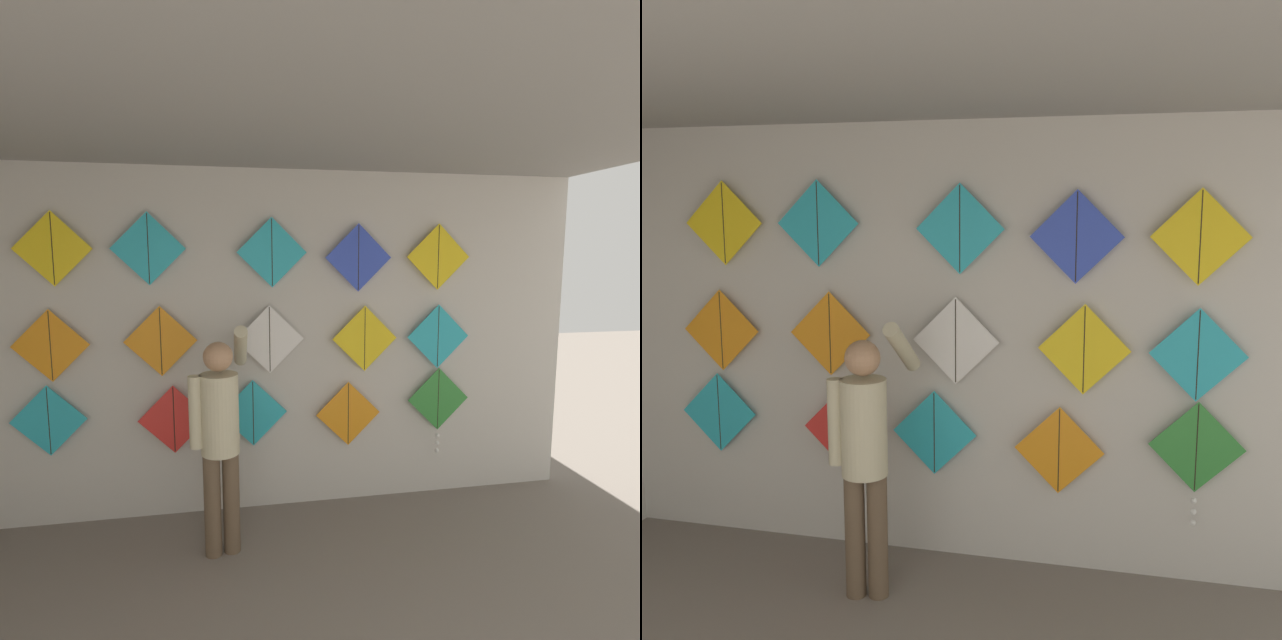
% 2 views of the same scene
% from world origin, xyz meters
% --- Properties ---
extents(back_panel, '(5.43, 0.06, 2.80)m').
position_xyz_m(back_panel, '(0.00, 4.10, 1.40)').
color(back_panel, beige).
rests_on(back_panel, ground).
extents(ceiling_slab, '(5.43, 4.87, 0.04)m').
position_xyz_m(ceiling_slab, '(0.00, 2.03, 2.82)').
color(ceiling_slab, gray).
extents(shopkeeper, '(0.41, 0.60, 1.64)m').
position_xyz_m(shopkeeper, '(-0.33, 3.46, 0.92)').
color(shopkeeper, brown).
rests_on(shopkeeper, ground).
extents(kite_0, '(0.55, 0.01, 0.55)m').
position_xyz_m(kite_0, '(-1.62, 4.01, 0.87)').
color(kite_0, '#28B2C6').
extents(kite_1, '(0.55, 0.01, 0.55)m').
position_xyz_m(kite_1, '(-0.70, 4.01, 0.83)').
color(kite_1, red).
extents(kite_2, '(0.55, 0.01, 0.55)m').
position_xyz_m(kite_2, '(-0.08, 4.01, 0.84)').
color(kite_2, '#28B2C6').
extents(kite_3, '(0.55, 0.01, 0.55)m').
position_xyz_m(kite_3, '(0.72, 4.01, 0.79)').
color(kite_3, orange).
extents(kite_4, '(0.55, 0.04, 0.76)m').
position_xyz_m(kite_4, '(1.53, 4.01, 0.83)').
color(kite_4, '#338C38').
extents(kite_5, '(0.55, 0.01, 0.55)m').
position_xyz_m(kite_5, '(-1.57, 4.01, 1.45)').
color(kite_5, orange).
extents(kite_6, '(0.55, 0.01, 0.55)m').
position_xyz_m(kite_6, '(-0.78, 4.01, 1.46)').
color(kite_6, orange).
extents(kite_7, '(0.55, 0.01, 0.55)m').
position_xyz_m(kite_7, '(0.07, 4.01, 1.45)').
color(kite_7, white).
extents(kite_8, '(0.55, 0.01, 0.55)m').
position_xyz_m(kite_8, '(0.86, 4.01, 1.43)').
color(kite_8, yellow).
extents(kite_9, '(0.55, 0.01, 0.55)m').
position_xyz_m(kite_9, '(1.51, 4.01, 1.43)').
color(kite_9, '#28B2C6').
extents(kite_10, '(0.55, 0.01, 0.55)m').
position_xyz_m(kite_10, '(-1.51, 4.01, 2.17)').
color(kite_10, yellow).
extents(kite_11, '(0.55, 0.01, 0.55)m').
position_xyz_m(kite_11, '(-0.84, 4.01, 2.17)').
color(kite_11, '#28B2C6').
extents(kite_12, '(0.55, 0.01, 0.55)m').
position_xyz_m(kite_12, '(0.09, 4.01, 2.14)').
color(kite_12, '#28B2C6').
extents(kite_13, '(0.55, 0.01, 0.55)m').
position_xyz_m(kite_13, '(0.80, 4.01, 2.10)').
color(kite_13, blue).
extents(kite_14, '(0.55, 0.01, 0.55)m').
position_xyz_m(kite_14, '(1.49, 4.01, 2.11)').
color(kite_14, yellow).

